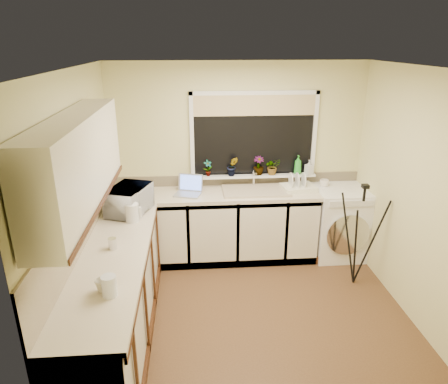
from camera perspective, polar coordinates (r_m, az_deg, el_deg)
floor at (r=4.43m, az=3.92°, el=-16.56°), size 3.20×3.20×0.00m
ceiling at (r=3.54m, az=4.91°, el=16.95°), size 3.20×3.20×0.00m
wall_back at (r=5.23m, az=1.90°, el=4.48°), size 3.20×0.00×3.20m
wall_front at (r=2.52m, az=9.63°, el=-14.65°), size 3.20×0.00×3.20m
wall_left at (r=3.92m, az=-19.48°, el=-2.32°), size 0.00×3.00×3.00m
wall_right at (r=4.35m, az=25.66°, el=-0.93°), size 0.00×3.00×3.00m
base_cabinet_back at (r=5.20m, az=-1.42°, el=-4.96°), size 2.55×0.60×0.86m
base_cabinet_left at (r=3.96m, az=-14.83°, el=-14.61°), size 0.54×2.40×0.86m
worktop_back at (r=5.05m, az=2.22°, el=-0.22°), size 3.20×0.60×0.04m
worktop_left at (r=3.73m, az=-15.46°, el=-8.92°), size 0.60×2.40×0.04m
upper_cabinet at (r=3.28m, az=-19.82°, el=3.98°), size 0.28×1.90×0.70m
splashback_left at (r=3.69m, az=-20.23°, el=-5.55°), size 0.02×2.40×0.45m
splashback_back at (r=5.29m, az=1.88°, el=1.79°), size 3.20×0.02×0.14m
window_glass at (r=5.16m, az=4.19°, el=7.95°), size 1.50×0.02×1.00m
window_blind at (r=5.07m, az=4.34°, el=12.03°), size 1.50×0.02×0.25m
windowsill at (r=5.24m, az=4.13°, el=2.31°), size 1.60×0.14×0.03m
sink at (r=5.07m, az=4.48°, el=0.19°), size 0.82×0.46×0.03m
faucet at (r=5.20m, az=4.21°, el=1.98°), size 0.03×0.03×0.24m
washing_machine at (r=5.48m, az=15.82°, el=-4.09°), size 0.65×0.63×0.91m
laptop at (r=4.99m, az=-4.95°, el=0.44°), size 0.37×0.35×0.23m
kettle at (r=4.31m, az=-12.79°, el=-2.87°), size 0.14×0.14×0.19m
dish_rack at (r=5.18m, az=10.39°, el=0.59°), size 0.45×0.36×0.06m
tripod at (r=4.83m, az=18.43°, el=-5.83°), size 0.64×0.64×1.22m
glass_jug at (r=3.16m, az=-15.82°, el=-12.59°), size 0.11×0.11×0.16m
steel_jar at (r=3.81m, az=-15.39°, el=-7.01°), size 0.08×0.08×0.11m
microwave at (r=4.52m, az=-13.16°, el=-1.08°), size 0.51×0.61×0.29m
plant_a at (r=5.14m, az=-2.27°, el=3.37°), size 0.13×0.11×0.21m
plant_b at (r=5.14m, az=1.20°, el=3.62°), size 0.14×0.11×0.25m
plant_c at (r=5.21m, az=4.87°, el=3.72°), size 0.13×0.13×0.24m
plant_d at (r=5.23m, az=6.84°, el=3.58°), size 0.22×0.20×0.21m
soap_bottle_green at (r=5.30m, az=10.34°, el=3.79°), size 0.10×0.10×0.25m
soap_bottle_clear at (r=5.33m, az=11.86°, el=3.44°), size 0.11×0.11×0.19m
cup_back at (r=5.37m, az=13.89°, el=1.20°), size 0.13×0.13×0.09m
cup_left at (r=3.24m, az=-16.69°, el=-12.47°), size 0.13×0.13×0.10m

